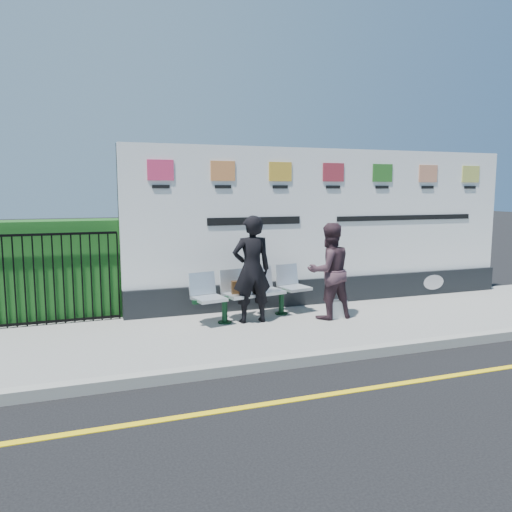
{
  "coord_description": "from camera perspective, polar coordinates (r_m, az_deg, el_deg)",
  "views": [
    {
      "loc": [
        -4.14,
        -4.86,
        2.33
      ],
      "look_at": [
        -1.41,
        2.83,
        1.25
      ],
      "focal_mm": 35.0,
      "sensor_mm": 36.0,
      "label": 1
    }
  ],
  "objects": [
    {
      "name": "woman_right",
      "position": [
        8.68,
        8.35,
        -1.7
      ],
      "size": [
        0.84,
        0.68,
        1.66
      ],
      "primitive_type": "imported",
      "rotation": [
        0.0,
        0.0,
        3.2
      ],
      "color": "#3A252D",
      "rests_on": "pavement"
    },
    {
      "name": "pavement",
      "position": [
        8.75,
        9.55,
        -7.61
      ],
      "size": [
        14.0,
        3.0,
        0.12
      ],
      "primitive_type": "cube",
      "color": "gray",
      "rests_on": "ground"
    },
    {
      "name": "billboard",
      "position": [
        9.91,
        8.46,
        2.19
      ],
      "size": [
        8.0,
        0.3,
        3.0
      ],
      "color": "black",
      "rests_on": "pavement"
    },
    {
      "name": "hedge",
      "position": [
        9.27,
        -22.02,
        -1.45
      ],
      "size": [
        2.35,
        0.7,
        1.7
      ],
      "primitive_type": "cube",
      "color": "#1A5019",
      "rests_on": "pavement"
    },
    {
      "name": "kerb",
      "position": [
        7.52,
        15.19,
        -10.21
      ],
      "size": [
        14.0,
        0.18,
        0.14
      ],
      "primitive_type": "cube",
      "color": "gray",
      "rests_on": "ground"
    },
    {
      "name": "handbag_brown",
      "position": [
        8.46,
        -1.9,
        -3.58
      ],
      "size": [
        0.28,
        0.15,
        0.21
      ],
      "primitive_type": "cube",
      "rotation": [
        0.0,
        0.0,
        -0.11
      ],
      "color": "black",
      "rests_on": "bench"
    },
    {
      "name": "railing",
      "position": [
        8.84,
        -22.11,
        -2.4
      ],
      "size": [
        2.05,
        0.06,
        1.54
      ],
      "primitive_type": null,
      "color": "black",
      "rests_on": "pavement"
    },
    {
      "name": "carrier_bag_white",
      "position": [
        8.84,
        9.26,
        -6.0
      ],
      "size": [
        0.31,
        0.19,
        0.31
      ],
      "primitive_type": "cube",
      "color": "silver",
      "rests_on": "pavement"
    },
    {
      "name": "yellow_line",
      "position": [
        6.8,
        20.09,
        -12.95
      ],
      "size": [
        14.0,
        0.1,
        0.01
      ],
      "primitive_type": "cube",
      "color": "yellow",
      "rests_on": "ground"
    },
    {
      "name": "bench",
      "position": [
        8.68,
        -0.23,
        -5.61
      ],
      "size": [
        2.27,
        1.02,
        0.47
      ],
      "primitive_type": null,
      "rotation": [
        0.0,
        0.0,
        0.21
      ],
      "color": "silver",
      "rests_on": "pavement"
    },
    {
      "name": "woman_left",
      "position": [
        8.3,
        -0.5,
        -1.54
      ],
      "size": [
        0.67,
        0.46,
        1.8
      ],
      "primitive_type": "imported",
      "rotation": [
        0.0,
        0.0,
        3.1
      ],
      "color": "black",
      "rests_on": "pavement"
    },
    {
      "name": "ground",
      "position": [
        6.8,
        20.09,
        -12.98
      ],
      "size": [
        80.0,
        80.0,
        0.0
      ],
      "primitive_type": "plane",
      "color": "black"
    }
  ]
}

